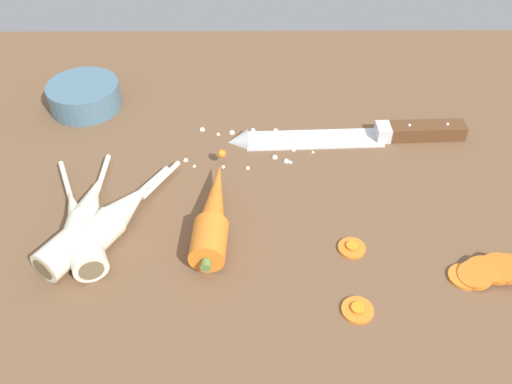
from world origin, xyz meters
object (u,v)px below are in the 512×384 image
(parsnip_back, at_px, (83,228))
(chefs_knife, at_px, (346,136))
(whole_carrot, at_px, (216,213))
(prep_bowl, at_px, (87,95))
(carrot_slice_stray_near, at_px, (355,247))
(parsnip_mid_left, at_px, (124,212))
(carrot_slice_stray_mid, at_px, (361,309))
(parsnip_mid_right, at_px, (91,211))
(carrot_slice_stack, at_px, (488,272))
(parsnip_front, at_px, (92,230))

(parsnip_back, bearing_deg, chefs_knife, 30.13)
(whole_carrot, bearing_deg, prep_bowl, 129.34)
(parsnip_back, relative_size, carrot_slice_stray_near, 6.27)
(parsnip_mid_left, xyz_separation_m, carrot_slice_stray_near, (0.28, -0.04, -0.02))
(chefs_knife, relative_size, parsnip_mid_left, 2.11)
(parsnip_mid_left, height_order, carrot_slice_stray_mid, parsnip_mid_left)
(whole_carrot, distance_m, parsnip_back, 0.16)
(parsnip_mid_left, bearing_deg, parsnip_mid_right, 178.19)
(chefs_knife, distance_m, carrot_slice_stack, 0.29)
(parsnip_mid_left, distance_m, parsnip_mid_right, 0.04)
(carrot_slice_stack, bearing_deg, carrot_slice_stray_mid, -162.90)
(prep_bowl, bearing_deg, parsnip_mid_right, -76.88)
(parsnip_back, height_order, carrot_slice_stray_mid, parsnip_back)
(chefs_knife, distance_m, parsnip_back, 0.39)
(whole_carrot, height_order, prep_bowl, whole_carrot)
(prep_bowl, bearing_deg, carrot_slice_stray_mid, -46.18)
(parsnip_back, bearing_deg, parsnip_mid_left, 31.56)
(parsnip_front, distance_m, carrot_slice_stray_near, 0.31)
(parsnip_front, height_order, carrot_slice_stray_near, parsnip_front)
(parsnip_front, xyz_separation_m, parsnip_mid_right, (-0.01, 0.03, 0.00))
(carrot_slice_stray_mid, bearing_deg, parsnip_mid_left, 154.05)
(parsnip_front, distance_m, parsnip_mid_left, 0.05)
(parsnip_back, bearing_deg, carrot_slice_stray_mid, -18.40)
(parsnip_front, relative_size, parsnip_mid_right, 1.11)
(whole_carrot, height_order, parsnip_back, whole_carrot)
(chefs_knife, xyz_separation_m, parsnip_back, (-0.34, -0.20, 0.01))
(parsnip_front, height_order, parsnip_mid_left, same)
(carrot_slice_stray_mid, bearing_deg, carrot_slice_stray_near, 86.40)
(parsnip_front, xyz_separation_m, carrot_slice_stray_mid, (0.31, -0.10, -0.02))
(carrot_slice_stray_mid, distance_m, prep_bowl, 0.54)
(parsnip_mid_left, distance_m, carrot_slice_stray_mid, 0.30)
(parsnip_front, distance_m, carrot_slice_stray_mid, 0.32)
(carrot_slice_stack, bearing_deg, parsnip_back, 172.72)
(parsnip_back, xyz_separation_m, carrot_slice_stray_mid, (0.32, -0.11, -0.02))
(whole_carrot, xyz_separation_m, prep_bowl, (-0.21, 0.26, 0.00))
(parsnip_back, height_order, carrot_slice_stray_near, parsnip_back)
(chefs_knife, height_order, parsnip_mid_left, parsnip_mid_left)
(carrot_slice_stray_mid, bearing_deg, chefs_knife, 86.04)
(parsnip_back, bearing_deg, whole_carrot, 8.48)
(carrot_slice_stray_mid, bearing_deg, prep_bowl, 133.82)
(chefs_knife, bearing_deg, carrot_slice_stray_near, -94.11)
(parsnip_mid_right, height_order, carrot_slice_stray_mid, parsnip_mid_right)
(carrot_slice_stray_mid, bearing_deg, parsnip_front, 161.53)
(parsnip_mid_right, xyz_separation_m, carrot_slice_stack, (0.46, -0.09, -0.01))
(prep_bowl, bearing_deg, parsnip_back, -78.83)
(chefs_knife, distance_m, prep_bowl, 0.40)
(parsnip_mid_right, height_order, prep_bowl, same)
(chefs_knife, distance_m, whole_carrot, 0.25)
(carrot_slice_stack, relative_size, carrot_slice_stray_mid, 2.34)
(parsnip_back, xyz_separation_m, carrot_slice_stack, (0.47, -0.06, -0.01))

